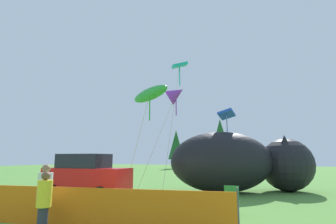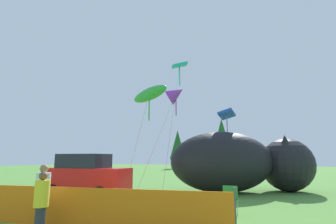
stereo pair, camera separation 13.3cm
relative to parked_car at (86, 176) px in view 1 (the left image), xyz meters
name	(u,v)px [view 1 (the left image)]	position (x,y,z in m)	size (l,w,h in m)	color
ground_plane	(146,207)	(3.84, -0.78, -1.04)	(120.00, 120.00, 0.00)	#548C38
parked_car	(86,176)	(0.00, 0.00, 0.00)	(4.38, 2.20, 2.12)	red
folding_chair	(231,198)	(7.27, -0.82, -0.49)	(0.57, 0.57, 0.95)	#267F33
inflatable_cat	(240,164)	(6.58, 5.23, 0.53)	(8.23, 6.83, 3.40)	black
safety_fence	(63,207)	(3.21, -4.48, -0.50)	(9.60, 1.97, 1.20)	orange
spectator_in_yellow_shirt	(44,194)	(3.13, -5.09, -0.09)	(0.38, 0.38, 1.75)	#2D2D38
spectator_in_blue_shirt	(44,202)	(3.77, -5.64, -0.18)	(0.35, 0.35, 1.59)	#2D2D38
kite_teal_diamond	(179,67)	(3.44, 3.85, 6.35)	(1.75, 1.21, 7.81)	silver
kite_blue_box	(227,115)	(5.84, 5.62, 3.47)	(1.00, 1.38, 4.91)	silver
kite_purple_delta	(176,94)	(3.37, 3.48, 4.61)	(2.79, 1.57, 6.32)	silver
kite_green_fish	(150,94)	(3.21, 0.58, 3.94)	(3.69, 2.32, 5.41)	silver
horizon_tree_east	(176,145)	(-9.92, 34.63, 3.28)	(2.95, 2.95, 7.04)	brown
horizon_tree_west	(220,138)	(-1.32, 33.53, 4.17)	(3.56, 3.56, 8.50)	brown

